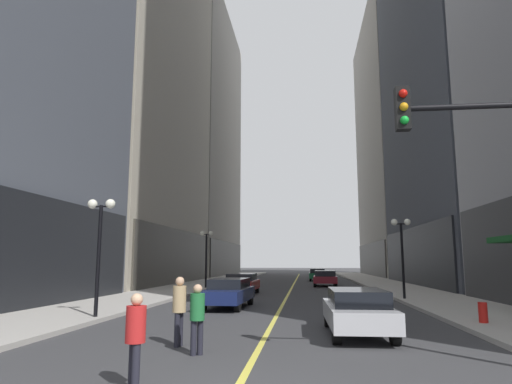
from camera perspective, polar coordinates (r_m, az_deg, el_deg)
The scene contains 18 objects.
ground_plane at distance 41.05m, azimuth 4.82°, elevation -11.81°, with size 200.00×200.00×0.00m, color #38383A.
sidewalk_left at distance 42.10m, azimuth -6.72°, elevation -11.60°, with size 4.50×78.00×0.15m, color #ADA8A0.
sidewalk_right at distance 41.63m, azimuth 16.47°, elevation -11.34°, with size 4.50×78.00×0.15m, color #ADA8A0.
lane_centre_stripe at distance 41.05m, azimuth 4.82°, elevation -11.80°, with size 0.16×70.00×0.01m, color #E5D64C.
building_left_far at distance 71.08m, azimuth -9.40°, elevation 6.26°, with size 14.83×26.00×41.19m.
building_right_far at distance 69.81m, azimuth 18.63°, elevation 5.92°, with size 11.46×26.00×38.93m.
car_silver at distance 13.73m, azimuth 12.85°, elevation -14.56°, with size 1.82×4.53×1.32m.
car_navy at distance 21.15m, azimuth -3.51°, elevation -12.67°, with size 1.92×4.84×1.32m.
car_red at distance 29.52m, azimuth -1.87°, elevation -11.60°, with size 1.97×4.70×1.32m.
car_maroon at distance 39.16m, azimuth 8.87°, elevation -10.82°, with size 2.07×4.29×1.32m.
car_green at distance 49.70m, azimuth 7.89°, elevation -10.41°, with size 1.84×4.68×1.32m.
pedestrian_in_red_jacket at distance 8.14m, azimuth -15.23°, elevation -17.15°, with size 0.48×0.48×1.59m.
pedestrian_in_green_parka at distance 10.75m, azimuth -7.55°, elevation -15.24°, with size 0.47×0.47×1.60m.
pedestrian_in_tan_trench at distance 11.86m, azimuth -9.83°, elevation -14.16°, with size 0.42×0.42×1.73m.
street_lamp_left_near at distance 17.51m, azimuth -19.40°, elevation -4.68°, with size 1.06×0.36×4.43m.
street_lamp_left_far at distance 34.45m, azimuth -6.40°, elevation -6.94°, with size 1.06×0.36×4.43m.
street_lamp_right_mid at distance 25.62m, azimuth 18.20°, elevation -5.91°, with size 1.06×0.36×4.43m.
fire_hydrant_right at distance 16.72m, azimuth 27.16°, elevation -13.86°, with size 0.28×0.28×0.80m, color red.
Camera 1 is at (1.20, -5.97, 2.13)m, focal length 31.14 mm.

